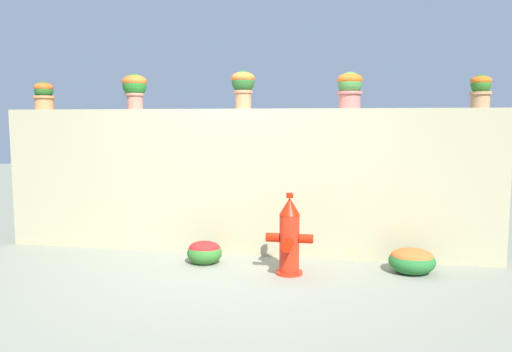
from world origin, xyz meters
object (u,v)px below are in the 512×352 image
(flower_bush_left, at_px, (204,251))
(potted_plant_2, at_px, (243,85))
(potted_plant_3, at_px, (350,87))
(potted_plant_1, at_px, (135,87))
(fire_hydrant, at_px, (289,238))
(flower_bush_right, at_px, (412,260))
(potted_plant_0, at_px, (44,94))
(potted_plant_4, at_px, (481,89))

(flower_bush_left, bearing_deg, potted_plant_2, 63.46)
(potted_plant_3, bearing_deg, potted_plant_1, -178.91)
(fire_hydrant, xyz_separation_m, flower_bush_right, (1.28, 0.27, -0.25))
(potted_plant_0, relative_size, flower_bush_left, 0.92)
(potted_plant_3, height_order, fire_hydrant, potted_plant_3)
(flower_bush_right, bearing_deg, potted_plant_2, 162.81)
(potted_plant_2, bearing_deg, fire_hydrant, -52.62)
(potted_plant_3, distance_m, potted_plant_4, 1.43)
(potted_plant_2, distance_m, fire_hydrant, 1.98)
(potted_plant_4, distance_m, flower_bush_right, 2.05)
(potted_plant_2, xyz_separation_m, fire_hydrant, (0.67, -0.87, -1.65))
(potted_plant_1, bearing_deg, flower_bush_left, -28.74)
(potted_plant_3, bearing_deg, potted_plant_4, 0.09)
(potted_plant_4, height_order, flower_bush_left, potted_plant_4)
(fire_hydrant, height_order, flower_bush_right, fire_hydrant)
(potted_plant_0, bearing_deg, flower_bush_right, -7.23)
(potted_plant_2, distance_m, flower_bush_left, 2.03)
(potted_plant_1, distance_m, flower_bush_right, 3.83)
(potted_plant_2, relative_size, flower_bush_left, 1.16)
(potted_plant_4, bearing_deg, potted_plant_1, -179.26)
(potted_plant_2, height_order, potted_plant_3, potted_plant_2)
(potted_plant_4, relative_size, flower_bush_right, 0.75)
(potted_plant_3, distance_m, fire_hydrant, 1.91)
(potted_plant_2, bearing_deg, flower_bush_right, -17.19)
(potted_plant_3, bearing_deg, fire_hydrant, -124.90)
(potted_plant_0, height_order, potted_plant_2, potted_plant_2)
(potted_plant_4, bearing_deg, flower_bush_right, -142.01)
(potted_plant_0, xyz_separation_m, potted_plant_3, (3.89, -0.00, 0.04))
(potted_plant_1, distance_m, potted_plant_3, 2.62)
(potted_plant_3, height_order, flower_bush_right, potted_plant_3)
(potted_plant_3, bearing_deg, potted_plant_0, 179.96)
(potted_plant_3, bearing_deg, potted_plant_2, 178.94)
(potted_plant_4, xyz_separation_m, flower_bush_left, (-3.01, -0.62, -1.82))
(potted_plant_1, relative_size, potted_plant_2, 0.96)
(fire_hydrant, bearing_deg, potted_plant_1, 158.45)
(flower_bush_right, bearing_deg, potted_plant_1, 170.92)
(flower_bush_left, bearing_deg, potted_plant_4, 11.67)
(potted_plant_3, relative_size, fire_hydrant, 0.49)
(potted_plant_0, height_order, potted_plant_4, potted_plant_4)
(potted_plant_2, distance_m, potted_plant_3, 1.26)
(potted_plant_2, height_order, potted_plant_4, potted_plant_2)
(potted_plant_0, distance_m, flower_bush_right, 4.95)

